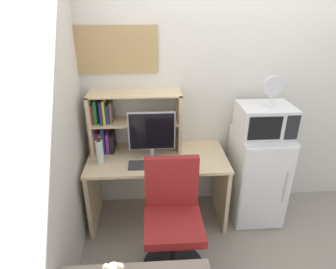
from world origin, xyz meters
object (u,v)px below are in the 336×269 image
(computer_mouse, at_px, (182,163))
(water_bottle, at_px, (100,152))
(hutch_bookshelf, at_px, (122,121))
(desk_chair, at_px, (173,225))
(microwave, at_px, (265,120))
(mini_fridge, at_px, (256,175))
(desk_fan, at_px, (272,89))
(keyboard, at_px, (151,165))
(wall_corkboard, at_px, (117,50))
(monitor, at_px, (152,135))

(computer_mouse, xyz_separation_m, water_bottle, (-0.74, 0.09, 0.10))
(hutch_bookshelf, relative_size, desk_chair, 0.89)
(computer_mouse, bearing_deg, microwave, 12.70)
(mini_fridge, relative_size, microwave, 1.92)
(microwave, bearing_deg, desk_chair, -145.61)
(water_bottle, relative_size, mini_fridge, 0.26)
(microwave, distance_m, desk_fan, 0.30)
(keyboard, distance_m, desk_chair, 0.57)
(water_bottle, height_order, mini_fridge, water_bottle)
(hutch_bookshelf, distance_m, desk_fan, 1.42)
(computer_mouse, bearing_deg, wall_corkboard, 139.94)
(keyboard, bearing_deg, desk_chair, -69.50)
(computer_mouse, distance_m, water_bottle, 0.75)
(water_bottle, relative_size, wall_corkboard, 0.33)
(hutch_bookshelf, relative_size, water_bottle, 3.51)
(mini_fridge, bearing_deg, monitor, -176.92)
(hutch_bookshelf, height_order, computer_mouse, hutch_bookshelf)
(microwave, bearing_deg, water_bottle, -176.56)
(monitor, height_order, computer_mouse, monitor)
(hutch_bookshelf, bearing_deg, monitor, -39.08)
(desk_chair, bearing_deg, desk_fan, 33.44)
(wall_corkboard, bearing_deg, water_bottle, -114.80)
(monitor, distance_m, microwave, 1.06)
(wall_corkboard, bearing_deg, desk_fan, -12.33)
(microwave, bearing_deg, wall_corkboard, 167.69)
(desk_fan, bearing_deg, desk_chair, -146.56)
(water_bottle, xyz_separation_m, mini_fridge, (1.53, 0.09, -0.38))
(computer_mouse, relative_size, desk_fan, 0.30)
(desk_chair, bearing_deg, microwave, 34.39)
(microwave, relative_size, wall_corkboard, 0.65)
(microwave, relative_size, desk_chair, 0.50)
(mini_fridge, bearing_deg, microwave, 89.83)
(hutch_bookshelf, height_order, wall_corkboard, wall_corkboard)
(keyboard, bearing_deg, wall_corkboard, 120.87)
(microwave, xyz_separation_m, desk_chair, (-0.91, -0.62, -0.65))
(hutch_bookshelf, xyz_separation_m, water_bottle, (-0.19, -0.27, -0.19))
(keyboard, xyz_separation_m, desk_fan, (1.10, 0.16, 0.64))
(water_bottle, distance_m, desk_fan, 1.65)
(desk_fan, height_order, wall_corkboard, wall_corkboard)
(microwave, height_order, wall_corkboard, wall_corkboard)
(monitor, distance_m, wall_corkboard, 0.84)
(keyboard, xyz_separation_m, desk_chair, (0.17, -0.45, -0.31))
(mini_fridge, distance_m, desk_chair, 1.10)
(computer_mouse, bearing_deg, monitor, 155.99)
(mini_fridge, bearing_deg, keyboard, -171.13)
(keyboard, height_order, computer_mouse, computer_mouse)
(water_bottle, distance_m, desk_chair, 0.92)
(mini_fridge, xyz_separation_m, wall_corkboard, (-1.35, 0.30, 1.22))
(monitor, distance_m, desk_fan, 1.15)
(mini_fridge, xyz_separation_m, desk_fan, (0.02, -0.00, 0.91))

